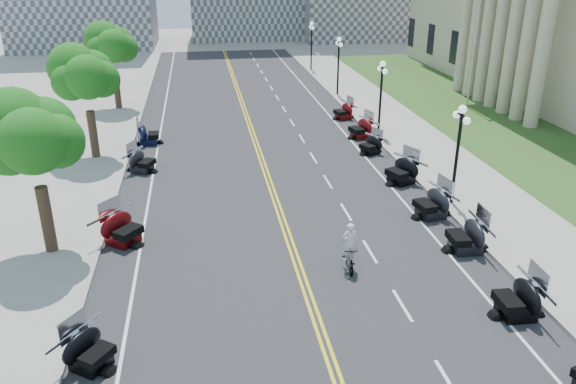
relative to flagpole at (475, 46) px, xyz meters
name	(u,v)px	position (x,y,z in m)	size (l,w,h in m)	color
ground	(295,258)	(-18.00, -22.00, -5.00)	(160.00, 160.00, 0.00)	gray
road	(266,172)	(-18.00, -12.00, -5.00)	(16.00, 90.00, 0.01)	#333335
centerline_yellow_a	(264,172)	(-18.12, -12.00, -4.99)	(0.12, 90.00, 0.00)	yellow
centerline_yellow_b	(268,172)	(-17.88, -12.00, -4.99)	(0.12, 90.00, 0.00)	yellow
edge_line_north	(373,166)	(-11.60, -12.00, -4.99)	(0.12, 90.00, 0.00)	white
edge_line_south	(152,179)	(-24.40, -12.00, -4.99)	(0.12, 90.00, 0.00)	white
lane_dash_4	(449,383)	(-14.80, -30.00, -4.99)	(0.12, 2.00, 0.00)	white
lane_dash_5	(402,305)	(-14.80, -26.00, -4.99)	(0.12, 2.00, 0.00)	white
lane_dash_6	(370,251)	(-14.80, -22.00, -4.99)	(0.12, 2.00, 0.00)	white
lane_dash_7	(346,212)	(-14.80, -18.00, -4.99)	(0.12, 2.00, 0.00)	white
lane_dash_8	(328,182)	(-14.80, -14.00, -4.99)	(0.12, 2.00, 0.00)	white
lane_dash_9	(313,158)	(-14.80, -10.00, -4.99)	(0.12, 2.00, 0.00)	white
lane_dash_10	(302,138)	(-14.80, -6.00, -4.99)	(0.12, 2.00, 0.00)	white
lane_dash_11	(292,123)	(-14.80, -2.00, -4.99)	(0.12, 2.00, 0.00)	white
lane_dash_12	(284,109)	(-14.80, 2.00, -4.99)	(0.12, 2.00, 0.00)	white
lane_dash_13	(277,98)	(-14.80, 6.00, -4.99)	(0.12, 2.00, 0.00)	white
lane_dash_14	(271,88)	(-14.80, 10.00, -4.99)	(0.12, 2.00, 0.00)	white
lane_dash_15	(266,79)	(-14.80, 14.00, -4.99)	(0.12, 2.00, 0.00)	white
lane_dash_16	(262,72)	(-14.80, 18.00, -4.99)	(0.12, 2.00, 0.00)	white
lane_dash_17	(258,65)	(-14.80, 22.00, -4.99)	(0.12, 2.00, 0.00)	white
lane_dash_18	(254,59)	(-14.80, 26.00, -4.99)	(0.12, 2.00, 0.00)	white
lane_dash_19	(251,54)	(-14.80, 30.00, -4.99)	(0.12, 2.00, 0.00)	white
sidewalk_north	(439,161)	(-7.50, -12.00, -4.92)	(5.00, 90.00, 0.15)	#9E9991
sidewalk_south	(76,182)	(-28.50, -12.00, -4.92)	(5.00, 90.00, 0.15)	#9E9991
lawn	(484,121)	(-0.50, -4.00, -4.95)	(9.00, 60.00, 0.10)	#356023
street_lamp_2	(457,156)	(-9.40, -18.00, -2.40)	(0.50, 1.20, 4.90)	black
street_lamp_3	(380,98)	(-9.40, -6.00, -2.40)	(0.50, 1.20, 4.90)	black
street_lamp_4	(338,66)	(-9.40, 6.00, -2.40)	(0.50, 1.20, 4.90)	black
street_lamp_5	(311,46)	(-9.40, 18.00, -2.40)	(0.50, 1.20, 4.90)	black
flagpole	(475,46)	(0.00, 0.00, 0.00)	(1.10, 0.20, 10.00)	silver
tree_2	(33,145)	(-28.00, -20.00, -0.25)	(4.80, 4.80, 9.20)	#235619
tree_3	(86,82)	(-28.00, -8.00, -0.25)	(4.80, 4.80, 9.20)	#235619
tree_4	(112,50)	(-28.00, 4.00, -0.25)	(4.80, 4.80, 9.20)	#235619
motorcycle_n_4	(518,297)	(-11.15, -27.19, -4.25)	(2.14, 2.14, 1.50)	black
motorcycle_n_5	(467,234)	(-10.81, -22.54, -4.22)	(2.22, 2.22, 1.56)	black
motorcycle_n_6	(432,202)	(-10.95, -19.14, -4.22)	(2.23, 2.23, 1.56)	black
motorcycle_n_7	(402,169)	(-10.87, -14.77, -4.22)	(2.23, 2.23, 1.56)	black
motorcycle_n_8	(371,144)	(-11.10, -9.76, -4.37)	(1.80, 1.80, 1.26)	black
motorcycle_n_9	(361,127)	(-10.80, -6.44, -4.26)	(2.12, 2.12, 1.49)	#590A0C
motorcycle_n_10	(344,110)	(-10.78, -1.59, -4.32)	(1.95, 1.95, 1.36)	#590A0C
motorcycle_s_4	(89,349)	(-25.24, -27.61, -4.33)	(1.91, 1.91, 1.33)	black
motorcycle_s_6	(122,227)	(-25.14, -19.57, -4.22)	(2.22, 2.22, 1.55)	#590A0C
motorcycle_s_8	(142,160)	(-25.02, -10.78, -4.30)	(2.01, 2.01, 1.41)	black
motorcycle_s_9	(148,133)	(-25.00, -5.59, -4.26)	(2.11, 2.11, 1.48)	black
bicycle	(349,257)	(-16.06, -23.22, -4.47)	(0.50, 1.77, 1.07)	#A51414
cyclist_rider	(350,226)	(-16.06, -23.22, -3.10)	(0.61, 0.40, 1.66)	white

